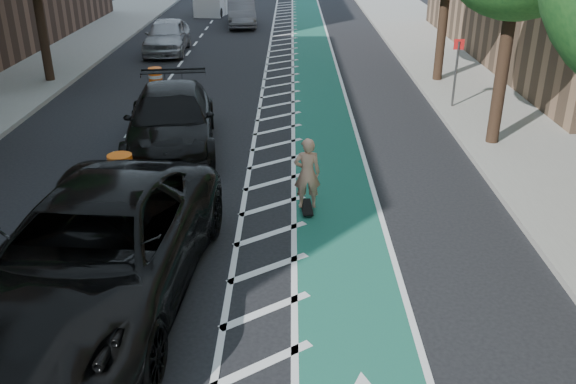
{
  "coord_description": "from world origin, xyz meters",
  "views": [
    {
      "loc": [
        1.94,
        -8.79,
        6.31
      ],
      "look_at": [
        1.87,
        2.6,
        1.1
      ],
      "focal_mm": 38.0,
      "sensor_mm": 36.0,
      "label": 1
    }
  ],
  "objects_px": {
    "skateboarder": "(307,173)",
    "barrel_a": "(122,176)",
    "suv_near": "(95,253)",
    "suv_far": "(171,121)"
  },
  "relations": [
    {
      "from": "suv_far",
      "to": "barrel_a",
      "type": "xyz_separation_m",
      "value": [
        -0.67,
        -3.12,
        -0.4
      ]
    },
    {
      "from": "skateboarder",
      "to": "barrel_a",
      "type": "xyz_separation_m",
      "value": [
        -4.5,
        0.92,
        -0.47
      ]
    },
    {
      "from": "skateboarder",
      "to": "barrel_a",
      "type": "bearing_deg",
      "value": -15.16
    },
    {
      "from": "suv_far",
      "to": "barrel_a",
      "type": "distance_m",
      "value": 3.22
    },
    {
      "from": "suv_far",
      "to": "skateboarder",
      "type": "bearing_deg",
      "value": -54.16
    },
    {
      "from": "skateboarder",
      "to": "suv_near",
      "type": "height_order",
      "value": "suv_near"
    },
    {
      "from": "skateboarder",
      "to": "suv_far",
      "type": "bearing_deg",
      "value": -50.17
    },
    {
      "from": "suv_far",
      "to": "barrel_a",
      "type": "height_order",
      "value": "suv_far"
    },
    {
      "from": "suv_near",
      "to": "barrel_a",
      "type": "xyz_separation_m",
      "value": [
        -0.76,
        4.57,
        -0.51
      ]
    },
    {
      "from": "suv_far",
      "to": "barrel_a",
      "type": "bearing_deg",
      "value": -109.75
    }
  ]
}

